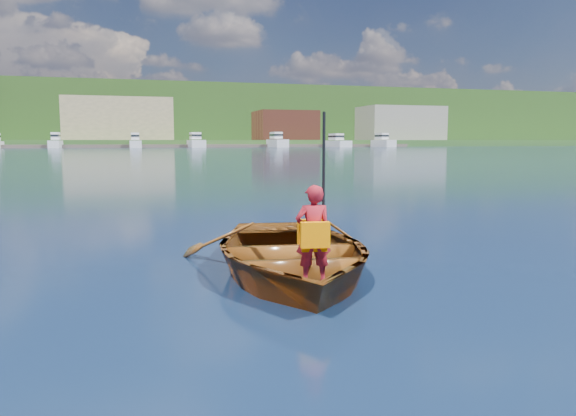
# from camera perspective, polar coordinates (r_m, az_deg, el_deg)

# --- Properties ---
(ground) EXTENTS (600.00, 600.00, 0.00)m
(ground) POSITION_cam_1_polar(r_m,az_deg,el_deg) (7.24, 12.67, -7.59)
(ground) COLOR #162646
(ground) RESTS_ON ground
(rowboat) EXTENTS (3.61, 4.63, 0.88)m
(rowboat) POSITION_cam_1_polar(r_m,az_deg,el_deg) (7.55, 0.22, -4.57)
(rowboat) COLOR brown
(rowboat) RESTS_ON ground
(child_paddler) EXTENTS (0.46, 0.38, 2.02)m
(child_paddler) POSITION_cam_1_polar(r_m,az_deg,el_deg) (6.63, 2.60, -2.65)
(child_paddler) COLOR #A41826
(child_paddler) RESTS_ON ground
(shoreline) EXTENTS (400.00, 140.00, 22.00)m
(shoreline) POSITION_cam_1_polar(r_m,az_deg,el_deg) (242.91, -15.48, 8.62)
(shoreline) COLOR #385626
(shoreline) RESTS_ON ground
(dock) EXTENTS (159.96, 13.40, 0.80)m
(dock) POSITION_cam_1_polar(r_m,az_deg,el_deg) (154.89, -10.50, 6.23)
(dock) COLOR brown
(dock) RESTS_ON ground
(waterfront_buildings) EXTENTS (202.00, 16.00, 14.00)m
(waterfront_buildings) POSITION_cam_1_polar(r_m,az_deg,el_deg) (171.29, -17.75, 8.52)
(waterfront_buildings) COLOR maroon
(waterfront_buildings) RESTS_ON ground
(marina_yachts) EXTENTS (139.47, 12.82, 4.39)m
(marina_yachts) POSITION_cam_1_polar(r_m,az_deg,el_deg) (149.77, -12.29, 6.55)
(marina_yachts) COLOR white
(marina_yachts) RESTS_ON ground
(hillside_trees) EXTENTS (315.58, 76.26, 24.97)m
(hillside_trees) POSITION_cam_1_polar(r_m,az_deg,el_deg) (238.84, -8.84, 10.35)
(hillside_trees) COLOR #382314
(hillside_trees) RESTS_ON ground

